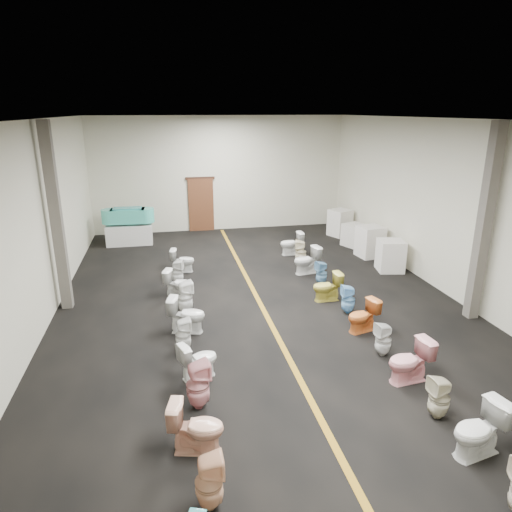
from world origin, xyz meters
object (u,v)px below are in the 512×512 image
Objects in this scene: toilet_left_10 at (183,260)px; toilet_right_11 at (292,243)px; toilet_right_10 at (301,252)px; toilet_left_8 at (179,284)px; display_table at (130,234)px; toilet_left_1 at (209,482)px; toilet_left_6 at (187,315)px; toilet_left_7 at (185,297)px; toilet_right_7 at (327,287)px; appliance_crate_d at (340,223)px; toilet_left_3 at (198,385)px; appliance_crate_c at (354,235)px; bathtub at (128,215)px; toilet_right_9 at (307,260)px; appliance_crate_a at (390,256)px; appliance_crate_b at (370,241)px; toilet_right_6 at (348,299)px; toilet_right_2 at (439,398)px; toilet_right_8 at (322,273)px; toilet_left_4 at (198,360)px; toilet_left_9 at (178,272)px; toilet_left_5 at (183,335)px; toilet_left_2 at (197,427)px; toilet_right_1 at (480,430)px; toilet_right_4 at (383,339)px; toilet_right_3 at (410,361)px; toilet_right_5 at (363,316)px.

toilet_right_11 reaches higher than toilet_left_10.
toilet_left_8 is at bearing -42.70° from toilet_right_10.
toilet_left_1 is at bearing -82.30° from display_table.
toilet_left_6 is at bearing -171.88° from toilet_left_10.
toilet_left_7 reaches higher than toilet_right_7.
appliance_crate_d is at bearing 127.39° from toilet_right_11.
toilet_left_3 reaches higher than toilet_left_1.
appliance_crate_c is 0.98× the size of toilet_left_7.
bathtub is at bearing -102.23° from toilet_right_10.
toilet_right_9 is at bearing -123.41° from appliance_crate_d.
toilet_right_10 is at bearing 154.73° from appliance_crate_a.
toilet_right_10 is at bearing 0.23° from toilet_right_11.
toilet_right_7 is at bearing -100.39° from toilet_left_7.
toilet_left_7 is at bearing -75.47° from display_table.
appliance_crate_c is 1.02× the size of toilet_right_11.
display_table is at bearing 36.49° from toilet_left_10.
toilet_left_10 is at bearing -177.39° from appliance_crate_b.
toilet_right_6 is 4.79m from toilet_right_11.
toilet_right_8 is at bearing 175.03° from toilet_right_2.
toilet_left_4 is at bearing -54.99° from toilet_right_8.
toilet_left_4 is at bearing -163.86° from toilet_left_9.
toilet_left_1 is at bearing -129.48° from appliance_crate_a.
toilet_left_8 is at bearing -6.18° from toilet_left_5.
appliance_crate_a is 1.20× the size of toilet_left_2.
toilet_left_2 is 0.94× the size of toilet_left_3.
bathtub is at bearing 166.77° from appliance_crate_c.
bathtub reaches higher than toilet_left_8.
toilet_right_7 is (-2.68, -3.25, -0.14)m from appliance_crate_b.
bathtub is (0.00, 0.00, 0.71)m from display_table.
toilet_left_6 is 1.18× the size of toilet_right_8.
appliance_crate_b is 8.47m from toilet_right_2.
toilet_right_11 is at bearing -167.11° from appliance_crate_c.
toilet_left_3 is at bearing -171.09° from toilet_left_10.
toilet_left_10 is at bearing -168.25° from toilet_right_1.
toilet_right_1 is (3.89, -0.88, 0.02)m from toilet_left_2.
toilet_left_7 is at bearing -133.37° from toilet_right_4.
toilet_right_3 is at bearing -131.97° from toilet_left_9.
appliance_crate_b is (7.96, -3.16, -0.55)m from bathtub.
toilet_left_10 is at bearing 169.47° from appliance_crate_a.
toilet_left_9 is 4.38m from toilet_right_11.
toilet_left_1 is at bearing -58.10° from toilet_right_4.
toilet_right_1 is (3.71, -2.77, 0.05)m from toilet_left_4.
toilet_right_5 is at bearing -73.68° from toilet_left_3.
toilet_right_1 is 1.01× the size of toilet_right_9.
toilet_left_7 reaches higher than toilet_left_4.
toilet_right_6 is at bearing -7.81° from toilet_right_9.
toilet_right_6 is (3.86, 5.02, -0.03)m from toilet_left_1.
toilet_right_2 is (-0.07, 0.86, -0.05)m from toilet_right_1.
toilet_left_2 is 7.86m from toilet_right_9.
toilet_left_8 is 1.05× the size of toilet_right_2.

